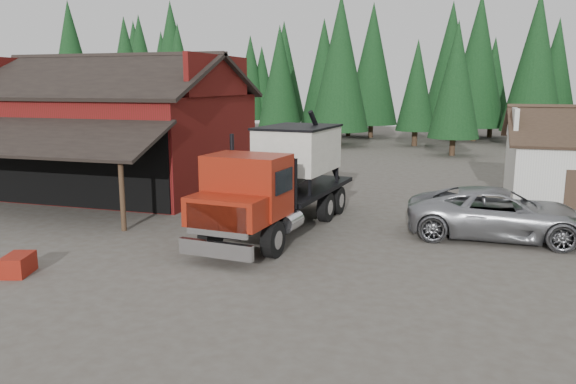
% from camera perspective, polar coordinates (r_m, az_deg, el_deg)
% --- Properties ---
extents(ground, '(120.00, 120.00, 0.00)m').
position_cam_1_polar(ground, '(18.34, -5.15, -6.88)').
color(ground, '#4C443B').
rests_on(ground, ground).
extents(red_barn, '(12.80, 13.63, 7.18)m').
position_cam_1_polar(red_barn, '(31.62, -16.97, 5.19)').
color(red_barn, maroon).
rests_on(red_barn, ground).
extents(conifer_backdrop, '(76.00, 16.00, 16.00)m').
position_cam_1_polar(conifer_backdrop, '(58.77, 10.69, 5.28)').
color(conifer_backdrop, black).
rests_on(conifer_backdrop, ground).
extents(near_pine_a, '(4.40, 4.40, 11.40)m').
position_cam_1_polar(near_pine_a, '(52.65, -16.10, 11.38)').
color(near_pine_a, '#382619').
rests_on(near_pine_a, ground).
extents(near_pine_b, '(3.96, 3.96, 10.40)m').
position_cam_1_polar(near_pine_b, '(46.12, 16.70, 10.85)').
color(near_pine_b, '#382619').
rests_on(near_pine_b, ground).
extents(near_pine_d, '(5.28, 5.28, 13.40)m').
position_cam_1_polar(near_pine_d, '(51.28, 5.34, 12.90)').
color(near_pine_d, '#382619').
rests_on(near_pine_d, ground).
extents(feed_truck, '(3.62, 10.27, 4.54)m').
position_cam_1_polar(feed_truck, '(21.47, -0.69, 1.62)').
color(feed_truck, black).
rests_on(feed_truck, ground).
extents(silver_car, '(6.64, 3.10, 1.84)m').
position_cam_1_polar(silver_car, '(21.97, 20.75, -2.07)').
color(silver_car, '#95979C').
rests_on(silver_car, ground).
extents(equip_box, '(1.00, 1.26, 0.60)m').
position_cam_1_polar(equip_box, '(18.67, -25.75, -6.67)').
color(equip_box, maroon).
rests_on(equip_box, ground).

